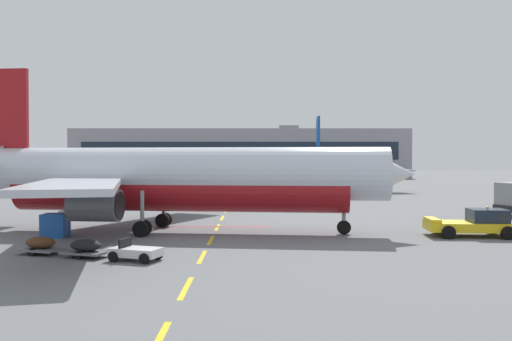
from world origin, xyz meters
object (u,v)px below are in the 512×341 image
object	(u,v)px
pushback_tug	(475,223)
airliner_mid_left	(313,169)
baggage_train	(86,248)
uld_cargo_container	(55,225)
airliner_foreground	(172,178)
fuel_service_truck	(87,194)

from	to	relation	value
pushback_tug	airliner_mid_left	world-z (taller)	airliner_mid_left
baggage_train	uld_cargo_container	xyz separation A→B (m)	(-4.50, 7.74, 0.28)
uld_cargo_container	airliner_foreground	bearing A→B (deg)	19.59
airliner_mid_left	fuel_service_truck	size ratio (longest dim) A/B	4.40
pushback_tug	fuel_service_truck	bearing A→B (deg)	147.76
pushback_tug	airliner_mid_left	size ratio (longest dim) A/B	0.19
pushback_tug	baggage_train	xyz separation A→B (m)	(-24.37, -7.85, -0.38)
fuel_service_truck	uld_cargo_container	bearing A→B (deg)	-78.42
uld_cargo_container	pushback_tug	bearing A→B (deg)	0.22
airliner_foreground	pushback_tug	size ratio (longest dim) A/B	5.60
uld_cargo_container	airliner_mid_left	bearing A→B (deg)	65.95
airliner_foreground	uld_cargo_container	distance (m)	8.67
pushback_tug	uld_cargo_container	bearing A→B (deg)	-179.78
baggage_train	pushback_tug	bearing A→B (deg)	17.85
pushback_tug	uld_cargo_container	distance (m)	28.88
pushback_tug	airliner_foreground	bearing A→B (deg)	173.03
fuel_service_truck	uld_cargo_container	distance (m)	21.50
airliner_foreground	airliner_mid_left	bearing A→B (deg)	72.31
airliner_mid_left	baggage_train	distance (m)	63.80
fuel_service_truck	baggage_train	size ratio (longest dim) A/B	0.86
pushback_tug	baggage_train	world-z (taller)	pushback_tug
airliner_foreground	baggage_train	xyz separation A→B (m)	(-3.11, -10.45, -3.42)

